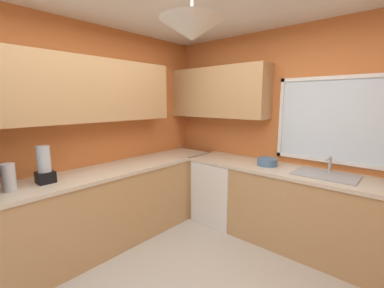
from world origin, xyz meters
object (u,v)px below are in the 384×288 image
kettle (9,178)px  bowl (267,162)px  sink_assembly (325,174)px  blender_appliance (44,166)px  dishwasher (221,191)px

kettle → bowl: 2.67m
sink_assembly → blender_appliance: (-1.97, -2.04, 0.15)m
sink_assembly → bowl: (-0.65, -0.01, 0.03)m
dishwasher → blender_appliance: blender_appliance is taller
bowl → sink_assembly: bearing=0.6°
kettle → dishwasher: bearing=74.5°
dishwasher → bowl: bearing=2.6°
bowl → blender_appliance: bearing=-122.8°
sink_assembly → blender_appliance: 2.84m
bowl → dishwasher: bearing=-177.4°
dishwasher → kettle: size_ratio=3.47×
dishwasher → sink_assembly: size_ratio=1.39×
bowl → blender_appliance: size_ratio=0.66×
kettle → sink_assembly: 3.04m
dishwasher → kettle: bearing=-105.5°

